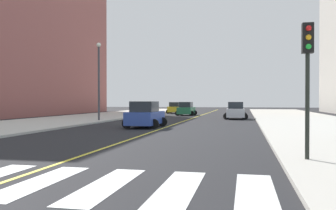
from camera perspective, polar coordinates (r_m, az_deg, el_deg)
The scene contains 10 objects.
sidewalk_kerb_west at distance 30.52m, azimuth -24.78°, elevation -3.16°, with size 10.00×120.00×0.15m, color #B2ADA3.
crosswalk_paint at distance 10.55m, azimuth -23.73°, elevation -10.79°, with size 13.50×4.00×0.01m.
lane_divider_paint at distance 44.84m, azimuth 4.25°, elevation -1.97°, with size 0.16×80.00×0.01m, color yellow.
low_rise_brick_west at distance 61.60m, azimuth -22.44°, elevation 11.18°, with size 16.00×32.00×26.72m, color #914C47.
car_blue_nearest at distance 28.20m, azimuth -3.62°, elevation -1.63°, with size 2.87×4.58×2.04m.
car_silver_second at distance 41.82m, azimuth 10.64°, elevation -0.94°, with size 2.76×4.38×1.94m.
car_green_third at distance 50.89m, azimuth 2.90°, elevation -0.66°, with size 2.73×4.31×1.90m.
car_yellow_fourth at distance 59.26m, azimuth 1.11°, elevation -0.49°, with size 2.63×4.16×1.84m.
traffic_light_near_corner at distance 12.86m, azimuth 21.20°, elevation 6.17°, with size 0.36×0.41×4.51m.
street_lamp at distance 36.62m, azimuth -10.88°, elevation 4.73°, with size 0.44×0.44×7.71m.
Camera 1 is at (6.05, -4.38, 2.10)m, focal length 38.57 mm.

